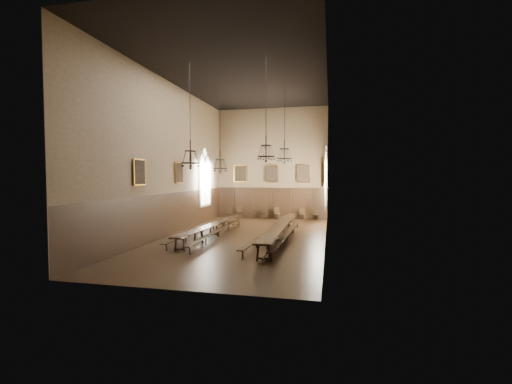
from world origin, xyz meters
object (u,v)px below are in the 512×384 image
(chandelier_back_left, at_px, (220,164))
(chandelier_front_right, at_px, (266,149))
(chair_1, at_px, (240,215))
(chair_6, at_px, (302,216))
(chandelier_back_right, at_px, (284,154))
(bench_left_outer, at_px, (201,231))
(chair_3, at_px, (264,216))
(chair_2, at_px, (253,215))
(table_right, at_px, (280,232))
(bench_right_outer, at_px, (288,235))
(chandelier_front_left, at_px, (190,157))
(chair_4, at_px, (277,216))
(bench_right_inner, at_px, (267,235))
(chair_7, at_px, (316,217))
(table_left, at_px, (214,230))
(chair_0, at_px, (229,215))
(bench_left_inner, at_px, (219,232))

(chandelier_back_left, height_order, chandelier_front_right, same)
(chair_1, relative_size, chair_6, 1.00)
(chair_6, height_order, chandelier_back_right, chandelier_back_right)
(bench_left_outer, bearing_deg, chair_3, 75.57)
(chair_2, height_order, chandelier_back_right, chandelier_back_right)
(chandelier_back_right, bearing_deg, table_right, -88.49)
(bench_right_outer, relative_size, chair_3, 11.26)
(chair_2, xyz_separation_m, chandelier_front_left, (-0.56, -11.46, 4.19))
(bench_left_outer, distance_m, chair_4, 8.96)
(bench_left_outer, xyz_separation_m, bench_right_inner, (4.02, -0.42, 0.01))
(chair_4, relative_size, chandelier_back_right, 0.21)
(chair_2, bearing_deg, chandelier_front_left, -89.92)
(chandelier_back_left, distance_m, chandelier_front_left, 5.08)
(bench_right_inner, distance_m, chair_4, 8.82)
(chair_6, xyz_separation_m, chair_7, (1.03, 0.05, -0.00))
(table_left, xyz_separation_m, bench_right_outer, (4.39, -0.44, -0.08))
(chair_4, bearing_deg, chandelier_back_left, -129.25)
(bench_left_outer, distance_m, chair_0, 8.37)
(chandelier_front_left, bearing_deg, table_left, 88.52)
(chair_0, relative_size, chandelier_front_left, 0.18)
(bench_left_outer, height_order, chair_4, chair_4)
(bench_left_outer, relative_size, chandelier_front_left, 1.81)
(chair_2, xyz_separation_m, chair_7, (5.04, 0.04, 0.03))
(table_right, xyz_separation_m, chandelier_front_right, (-0.28, -2.66, 4.34))
(chandelier_back_left, xyz_separation_m, chandelier_front_left, (0.15, -5.07, 0.16))
(table_right, bearing_deg, chair_6, 86.47)
(chair_0, distance_m, chandelier_front_left, 12.23)
(chair_2, bearing_deg, bench_left_outer, -95.50)
(bench_right_inner, xyz_separation_m, chandelier_front_left, (-3.34, -2.64, 4.18))
(bench_left_inner, height_order, chair_1, chair_1)
(chandelier_front_left, bearing_deg, chair_6, 68.29)
(bench_right_outer, relative_size, chandelier_back_left, 1.94)
(table_right, xyz_separation_m, chair_3, (-2.56, 8.67, -0.15))
(bench_right_outer, relative_size, chair_7, 10.11)
(chair_0, xyz_separation_m, chair_4, (3.99, 0.03, 0.01))
(chair_0, relative_size, chair_3, 1.01)
(chair_1, relative_size, chair_7, 1.00)
(chair_3, height_order, chandelier_back_left, chandelier_back_left)
(chair_1, xyz_separation_m, chair_7, (6.20, 0.01, 0.00))
(table_right, bearing_deg, chair_4, 99.74)
(bench_left_outer, bearing_deg, chandelier_back_right, 22.07)
(bench_right_inner, height_order, chair_2, chair_2)
(chair_0, bearing_deg, bench_left_inner, -71.12)
(table_right, height_order, bench_left_inner, table_right)
(chair_1, bearing_deg, chair_0, 174.79)
(bench_left_outer, relative_size, bench_right_inner, 0.95)
(chair_0, bearing_deg, chandelier_back_right, -43.80)
(bench_left_outer, xyz_separation_m, chair_7, (6.27, 8.45, 0.04))
(chair_3, bearing_deg, chandelier_back_right, -49.66)
(bench_right_inner, distance_m, bench_right_outer, 1.13)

